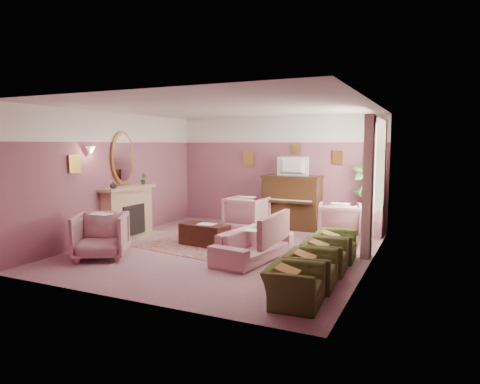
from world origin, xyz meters
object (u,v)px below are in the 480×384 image
at_px(olive_chair_d, 335,241).
at_px(olive_chair_b, 311,264).
at_px(television, 292,165).
at_px(floral_armchair_left, 247,212).
at_px(piano, 292,203).
at_px(floral_armchair_right, 340,220).
at_px(olive_chair_a, 294,279).
at_px(olive_chair_c, 324,251).
at_px(coffee_table, 205,235).
at_px(sofa, 254,239).
at_px(side_table, 366,221).
at_px(floral_armchair_front, 101,233).

bearing_deg(olive_chair_d, olive_chair_b, -90.00).
height_order(television, floral_armchair_left, television).
height_order(piano, floral_armchair_right, piano).
xyz_separation_m(floral_armchair_right, olive_chair_d, (0.23, -1.50, -0.12)).
xyz_separation_m(floral_armchair_left, olive_chair_a, (2.54, -4.18, -0.12)).
bearing_deg(olive_chair_c, coffee_table, 163.98).
xyz_separation_m(sofa, olive_chair_b, (1.36, -1.04, -0.03)).
distance_m(coffee_table, olive_chair_c, 2.83).
bearing_deg(television, olive_chair_d, -55.80).
bearing_deg(olive_chair_d, side_table, 84.72).
relative_size(television, floral_armchair_left, 0.86).
distance_m(floral_armchair_right, olive_chair_d, 1.53).
xyz_separation_m(television, sofa, (0.26, -2.99, -1.22)).
distance_m(floral_armchair_front, olive_chair_b, 3.96).
bearing_deg(olive_chair_b, side_table, 86.93).
bearing_deg(coffee_table, olive_chair_c, -16.02).
distance_m(olive_chair_c, olive_chair_d, 0.82).
relative_size(television, olive_chair_a, 1.00).
height_order(sofa, side_table, sofa).
relative_size(coffee_table, olive_chair_d, 1.25).
relative_size(sofa, olive_chair_d, 2.35).
bearing_deg(piano, olive_chair_d, -56.35).
bearing_deg(olive_chair_a, television, 108.52).
distance_m(floral_armchair_right, olive_chair_a, 3.97).
relative_size(sofa, floral_armchair_right, 2.02).
xyz_separation_m(floral_armchair_left, side_table, (2.75, 0.55, -0.12)).
xyz_separation_m(sofa, floral_armchair_right, (1.13, 2.11, 0.09)).
height_order(piano, olive_chair_c, piano).
bearing_deg(olive_chair_b, coffee_table, 149.49).
bearing_deg(floral_armchair_right, floral_armchair_front, -139.06).
bearing_deg(olive_chair_b, olive_chair_d, 90.00).
xyz_separation_m(floral_armchair_right, olive_chair_b, (0.23, -3.14, -0.12)).
height_order(coffee_table, side_table, side_table).
bearing_deg(piano, olive_chair_a, -71.66).
bearing_deg(coffee_table, olive_chair_a, -41.71).
relative_size(sofa, side_table, 2.69).
bearing_deg(coffee_table, olive_chair_b, -30.51).
distance_m(piano, side_table, 1.87).
xyz_separation_m(piano, floral_armchair_left, (-0.91, -0.72, -0.18)).
relative_size(television, sofa, 0.43).
bearing_deg(piano, olive_chair_b, -68.29).
relative_size(floral_armchair_left, floral_armchair_front, 1.00).
bearing_deg(olive_chair_a, olive_chair_d, 90.00).
bearing_deg(olive_chair_b, television, 111.95).
height_order(piano, coffee_table, piano).
distance_m(television, floral_armchair_right, 2.00).
bearing_deg(television, piano, 90.00).
height_order(sofa, olive_chair_a, sofa).
bearing_deg(piano, coffee_table, -113.72).
bearing_deg(olive_chair_d, floral_armchair_left, 145.87).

